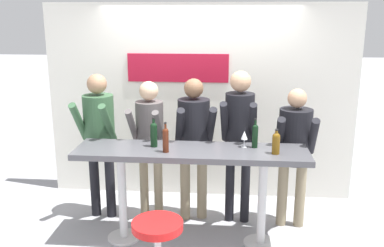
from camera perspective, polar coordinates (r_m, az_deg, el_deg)
ground_plane at (r=4.82m, az=-0.09°, el=-15.39°), size 40.00×40.00×0.00m
back_wall at (r=5.60m, az=1.04°, el=2.88°), size 3.99×0.12×2.53m
tasting_table at (r=4.44m, az=-0.10°, el=-5.48°), size 2.39×0.58×1.05m
bar_stool at (r=3.93m, az=-4.58°, el=-15.67°), size 0.47×0.47×0.64m
person_far_left at (r=5.07m, az=-12.28°, el=-0.90°), size 0.45×0.56×1.74m
person_left at (r=4.95m, az=-5.66°, el=-1.51°), size 0.41×0.53×1.66m
person_center_left at (r=4.91m, az=0.24°, el=-1.47°), size 0.50×0.60×1.70m
person_center at (r=4.85m, az=6.30°, el=-0.83°), size 0.42×0.55×1.79m
person_center_right at (r=4.89m, az=13.50°, el=-2.64°), size 0.46×0.54×1.61m
wine_bottle_0 at (r=4.27m, az=-3.54°, el=-2.05°), size 0.06×0.06×0.31m
wine_bottle_1 at (r=4.45m, az=8.41°, el=-1.48°), size 0.06×0.06×0.31m
wine_bottle_2 at (r=4.29m, az=11.14°, el=-2.47°), size 0.08×0.08×0.25m
wine_bottle_3 at (r=4.45m, az=-5.12°, el=-1.31°), size 0.07×0.07×0.32m
wine_glass_0 at (r=4.45m, az=6.99°, el=-1.62°), size 0.07×0.07×0.18m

